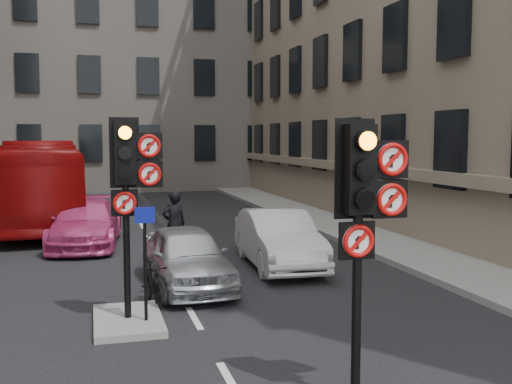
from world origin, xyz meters
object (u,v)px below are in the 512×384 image
motorcycle (153,284)px  car_white (278,239)px  motorcyclist (174,224)px  signal_far (130,174)px  car_silver (187,257)px  car_pink (86,223)px  signal_near (365,199)px  info_sign (145,248)px  bus_red (41,183)px

motorcycle → car_white: bearing=31.9°
motorcycle → motorcyclist: bearing=70.3°
signal_far → motorcycle: signal_far is taller
motorcycle → car_silver: bearing=49.6°
car_pink → motorcycle: car_pink is taller
signal_near → signal_far: 4.77m
motorcycle → info_sign: info_sign is taller
bus_red → car_pink: bearing=-75.6°
car_pink → car_white: bearing=-36.4°
car_pink → motorcyclist: 3.44m
signal_near → car_silver: 6.75m
car_white → bus_red: size_ratio=0.38×
signal_near → info_sign: (-2.39, 3.72, -1.16)m
car_silver → info_sign: info_sign is taller
car_silver → info_sign: (-1.12, -2.63, 0.74)m
bus_red → car_white: bearing=-59.5°
car_white → bus_red: bus_red is taller
motorcyclist → motorcycle: bearing=68.2°
car_pink → car_silver: bearing=-63.5°
bus_red → motorcyclist: bus_red is taller
bus_red → motorcyclist: bearing=-65.6°
motorcycle → signal_far: bearing=-121.9°
motorcycle → motorcyclist: (1.05, 4.80, 0.48)m
car_white → motorcycle: (-3.50, -2.85, -0.28)m
car_white → motorcyclist: size_ratio=2.38×
signal_far → motorcyclist: signal_far is taller
car_silver → info_sign: size_ratio=1.99×
car_silver → car_white: 3.02m
motorcycle → signal_near: bearing=-74.2°
motorcycle → info_sign: bearing=-108.2°
signal_near → motorcyclist: bearing=96.3°
signal_near → signal_far: size_ratio=1.00×
car_white → car_pink: bearing=140.7°
car_silver → car_pink: car_pink is taller
signal_far → motorcycle: (0.46, 1.01, -2.26)m
motorcycle → motorcyclist: size_ratio=0.80×
signal_far → motorcycle: 2.52m
car_white → motorcyclist: motorcyclist is taller
car_silver → motorcycle: size_ratio=2.72×
motorcycle → motorcyclist: 4.93m
motorcyclist → info_sign: 6.24m
signal_near → motorcycle: signal_near is taller
car_white → car_pink: size_ratio=0.92×
motorcycle → bus_red: bearing=96.3°
info_sign → car_pink: bearing=98.0°
car_silver → motorcyclist: bearing=83.8°
car_silver → bus_red: size_ratio=0.35×
motorcyclist → signal_near: bearing=86.9°
car_white → bus_red: 11.66m
bus_red → motorcycle: 12.89m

